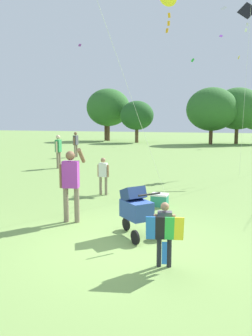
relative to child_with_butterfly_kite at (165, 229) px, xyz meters
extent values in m
plane|color=#75994C|center=(-0.90, 0.77, -0.63)|extent=(120.00, 120.00, 0.00)
cylinder|color=brown|center=(-13.85, 31.41, 0.33)|extent=(0.36, 0.36, 1.92)
ellipsoid|color=#235623|center=(-13.85, 31.41, 2.85)|extent=(3.90, 3.51, 3.31)
cylinder|color=brown|center=(-13.34, 30.88, 0.27)|extent=(0.36, 0.36, 1.80)
ellipsoid|color=#2D6628|center=(-13.34, 30.88, 3.16)|extent=(4.98, 4.48, 4.23)
cylinder|color=brown|center=(-9.29, 28.82, 0.08)|extent=(0.36, 0.36, 1.43)
ellipsoid|color=#235623|center=(-9.29, 28.82, 2.22)|extent=(3.55, 3.20, 3.02)
cylinder|color=brown|center=(-1.68, 28.84, 0.09)|extent=(0.36, 0.36, 1.44)
ellipsoid|color=#2D6628|center=(-1.68, 28.84, 2.78)|extent=(4.92, 4.43, 4.18)
cylinder|color=brown|center=(0.70, 30.48, 0.15)|extent=(0.36, 0.36, 1.55)
ellipsoid|color=#2D6628|center=(0.70, 30.48, 2.86)|extent=(4.85, 4.37, 4.13)
cylinder|color=#232328|center=(0.07, 0.05, -0.37)|extent=(0.08, 0.08, 0.52)
cylinder|color=#232328|center=(-0.09, 0.01, -0.37)|extent=(0.08, 0.08, 0.52)
cube|color=#4C4C56|center=(-0.01, 0.03, 0.09)|extent=(0.25, 0.19, 0.39)
cylinder|color=#A37556|center=(0.13, 0.06, 0.06)|extent=(0.06, 0.06, 0.35)
cylinder|color=#A37556|center=(-0.14, -0.01, 0.06)|extent=(0.06, 0.06, 0.35)
sphere|color=#A37556|center=(-0.01, 0.03, 0.36)|extent=(0.13, 0.13, 0.13)
cube|color=yellow|center=(0.25, -0.10, 0.07)|extent=(0.17, 0.17, 0.40)
cube|color=green|center=(0.10, -0.13, 0.07)|extent=(0.17, 0.17, 0.40)
cube|color=black|center=(-0.04, -0.16, 0.07)|extent=(0.17, 0.17, 0.40)
cube|color=blue|center=(-0.18, -0.20, 0.07)|extent=(0.17, 0.17, 0.40)
cube|color=blue|center=(0.04, -0.17, -0.32)|extent=(0.08, 0.03, 0.36)
cylinder|color=#7F705B|center=(-2.67, 1.65, -0.22)|extent=(0.12, 0.12, 0.81)
cylinder|color=#7F705B|center=(-2.42, 1.70, -0.22)|extent=(0.12, 0.12, 0.81)
cube|color=purple|center=(-2.54, 1.67, 0.49)|extent=(0.40, 0.29, 0.61)
cylinder|color=brown|center=(-2.76, 1.63, 0.44)|extent=(0.09, 0.09, 0.54)
cylinder|color=brown|center=(-2.36, 1.86, 0.90)|extent=(0.20, 0.50, 0.38)
sphere|color=brown|center=(-2.54, 1.67, 0.92)|extent=(0.21, 0.21, 0.21)
cylinder|color=black|center=(-1.16, 1.52, -0.49)|extent=(0.24, 0.22, 0.28)
cylinder|color=black|center=(-0.73, 0.79, -0.49)|extent=(0.24, 0.22, 0.28)
cylinder|color=black|center=(-0.39, 1.18, -0.49)|extent=(0.24, 0.22, 0.28)
cube|color=#2D4C93|center=(-0.84, 1.24, -0.07)|extent=(0.77, 0.75, 0.36)
cube|color=navy|center=(-0.94, 1.32, 0.23)|extent=(0.59, 0.59, 0.35)
cylinder|color=black|center=(-0.50, 0.93, 0.33)|extent=(0.35, 0.39, 0.04)
cube|color=#F4A319|center=(-1.14, 5.49, 4.85)|extent=(0.09, 0.07, 0.14)
cube|color=#F4A319|center=(-1.16, 5.52, 4.63)|extent=(0.08, 0.03, 0.14)
cube|color=#F4A319|center=(-1.19, 5.47, 4.41)|extent=(0.09, 0.07, 0.14)
cylinder|color=silver|center=(-1.74, 3.67, 2.30)|extent=(1.12, 3.69, 5.86)
cube|color=black|center=(1.10, 10.12, 6.12)|extent=(0.81, 0.36, 0.78)
cube|color=white|center=(1.13, 10.11, 5.58)|extent=(0.08, 0.06, 0.14)
cube|color=white|center=(1.09, 10.12, 5.36)|extent=(0.08, 0.05, 0.14)
cylinder|color=silver|center=(1.16, 9.39, 2.66)|extent=(0.13, 1.48, 6.59)
cube|color=purple|center=(-1.09, 29.24, 9.64)|extent=(0.39, 0.30, 0.32)
cube|color=purple|center=(-15.69, 28.73, 9.71)|extent=(0.39, 0.40, 0.22)
cube|color=yellow|center=(0.59, 30.17, 7.72)|extent=(0.21, 0.32, 0.38)
cube|color=green|center=(-3.77, 29.78, 7.66)|extent=(0.35, 0.31, 0.35)
cube|color=white|center=(-0.99, 30.11, 12.40)|extent=(0.61, 0.42, 0.45)
cylinder|color=#7F705B|center=(-7.35, 9.48, -0.23)|extent=(0.12, 0.12, 0.80)
cylinder|color=#7F705B|center=(-7.32, 9.23, -0.23)|extent=(0.12, 0.12, 0.80)
cube|color=#2D8C4C|center=(-7.34, 9.35, 0.47)|extent=(0.27, 0.38, 0.60)
cylinder|color=beige|center=(-7.37, 9.57, 0.43)|extent=(0.09, 0.09, 0.53)
cylinder|color=beige|center=(-7.30, 9.14, 0.43)|extent=(0.09, 0.09, 0.53)
sphere|color=beige|center=(-7.34, 9.35, 0.90)|extent=(0.21, 0.21, 0.21)
cylinder|color=#7F705B|center=(-2.86, 4.56, -0.34)|extent=(0.08, 0.08, 0.58)
cylinder|color=#7F705B|center=(-3.05, 4.55, -0.34)|extent=(0.08, 0.08, 0.58)
cube|color=silver|center=(-2.95, 4.56, 0.17)|extent=(0.26, 0.17, 0.44)
cylinder|color=#A37556|center=(-2.80, 4.56, 0.14)|extent=(0.06, 0.06, 0.39)
cylinder|color=#A37556|center=(-3.11, 4.55, 0.14)|extent=(0.06, 0.06, 0.39)
sphere|color=#A37556|center=(-2.95, 4.56, 0.47)|extent=(0.15, 0.15, 0.15)
cylinder|color=#7F705B|center=(-8.84, 14.21, -0.23)|extent=(0.12, 0.12, 0.79)
cylinder|color=#7F705B|center=(-8.84, 13.97, -0.23)|extent=(0.12, 0.12, 0.79)
cube|color=#4C4C56|center=(-8.84, 14.09, 0.46)|extent=(0.22, 0.35, 0.59)
cylinder|color=brown|center=(-8.84, 14.31, 0.42)|extent=(0.09, 0.09, 0.53)
cylinder|color=brown|center=(-8.84, 13.87, 0.42)|extent=(0.09, 0.09, 0.53)
sphere|color=brown|center=(-8.84, 14.09, 0.88)|extent=(0.20, 0.20, 0.20)
cube|color=#288466|center=(-0.95, 3.75, -0.48)|extent=(0.44, 0.32, 0.30)
cube|color=white|center=(-0.95, 3.75, -0.31)|extent=(0.45, 0.33, 0.05)
camera|label=1|loc=(1.06, -5.00, 1.70)|focal=35.71mm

